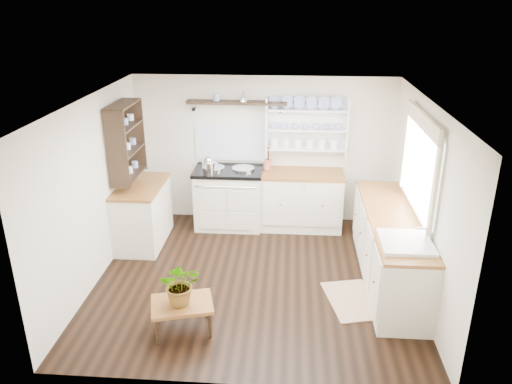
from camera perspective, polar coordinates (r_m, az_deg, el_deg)
floor at (r=6.55m, az=-0.18°, el=-9.79°), size 4.00×3.80×0.01m
wall_back at (r=7.82m, az=0.89°, el=4.81°), size 4.00×0.02×2.30m
wall_right at (r=6.22m, az=18.52°, el=-0.93°), size 0.02×3.80×2.30m
wall_left at (r=6.49m, az=-18.08°, el=0.08°), size 0.02×3.80×2.30m
ceiling at (r=5.70m, az=-0.20°, el=10.34°), size 4.00×3.80×0.01m
window at (r=6.20m, az=18.21°, el=3.15°), size 0.08×1.55×1.22m
aga_cooker at (r=7.78m, az=-3.12°, el=-0.57°), size 1.05×0.73×0.96m
back_cabinets at (r=7.76m, az=5.16°, el=-0.83°), size 1.27×0.63×0.90m
right_cabinets at (r=6.52m, az=15.04°, el=-6.13°), size 0.62×2.43×0.90m
belfast_sink at (r=5.72m, az=16.65°, el=-6.60°), size 0.55×0.60×0.45m
left_cabinets at (r=7.43m, az=-12.83°, el=-2.37°), size 0.62×1.13×0.90m
plate_rack at (r=7.67m, az=5.79°, el=7.50°), size 1.20×0.22×0.90m
high_shelf at (r=7.55m, az=-2.21°, el=10.12°), size 1.50×0.29×0.16m
left_shelving at (r=7.11m, az=-14.64°, el=5.72°), size 0.28×0.80×1.05m
kettle at (r=7.51m, az=-5.44°, el=3.18°), size 0.19×0.19×0.23m
utensil_crock at (r=7.66m, az=1.31°, el=3.13°), size 0.13×0.13×0.15m
center_table at (r=5.54m, az=-8.45°, el=-12.79°), size 0.75×0.62×0.35m
potted_plant at (r=5.39m, az=-8.62°, el=-10.32°), size 0.50×0.46×0.47m
floor_rug at (r=6.22m, az=10.93°, el=-12.04°), size 0.73×0.95×0.02m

